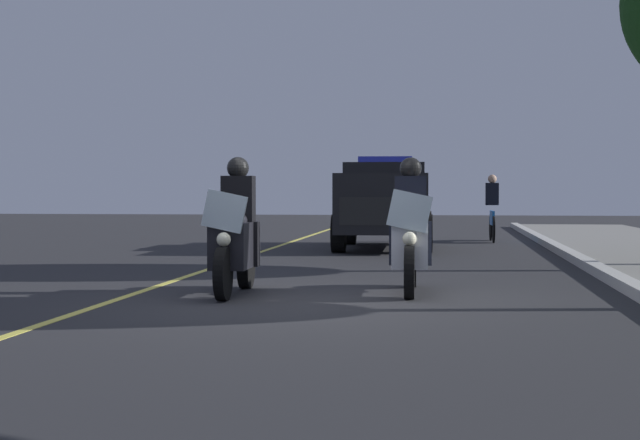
% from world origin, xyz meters
% --- Properties ---
extents(ground_plane, '(80.00, 80.00, 0.00)m').
position_xyz_m(ground_plane, '(0.00, 0.00, 0.00)').
color(ground_plane, '#28282B').
extents(lane_stripe_center, '(48.00, 0.12, 0.01)m').
position_xyz_m(lane_stripe_center, '(0.00, -2.19, 0.00)').
color(lane_stripe_center, '#E0D14C').
rests_on(lane_stripe_center, ground).
extents(police_motorcycle_lead_left, '(2.14, 0.57, 1.72)m').
position_xyz_m(police_motorcycle_lead_left, '(-0.81, -0.93, 0.70)').
color(police_motorcycle_lead_left, black).
rests_on(police_motorcycle_lead_left, ground).
extents(police_motorcycle_lead_right, '(2.14, 0.57, 1.72)m').
position_xyz_m(police_motorcycle_lead_right, '(-1.28, 1.22, 0.70)').
color(police_motorcycle_lead_right, black).
rests_on(police_motorcycle_lead_right, ground).
extents(police_suv, '(4.95, 2.17, 2.05)m').
position_xyz_m(police_suv, '(-10.73, 0.30, 1.07)').
color(police_suv, black).
rests_on(police_suv, ground).
extents(cyclist_background, '(1.76, 0.33, 1.69)m').
position_xyz_m(cyclist_background, '(-13.89, 2.80, 0.84)').
color(cyclist_background, black).
rests_on(cyclist_background, ground).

